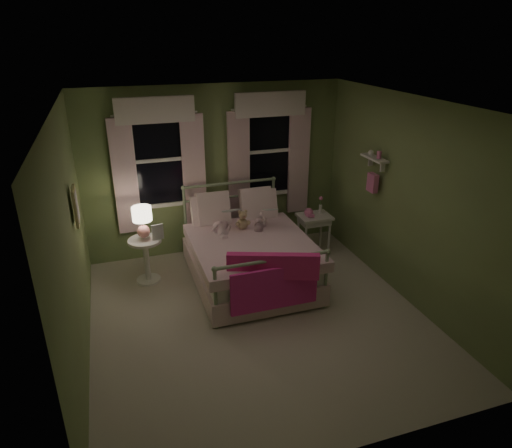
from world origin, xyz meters
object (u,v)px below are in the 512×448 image
object	(u,v)px
child_left	(220,207)
child_right	(258,207)
bed	(248,255)
table_lamp	(142,219)
teddy_bear	(243,221)
nightstand_left	(146,254)
nightstand_right	(314,221)

from	to	relation	value
child_left	child_right	bearing A→B (deg)	-170.41
bed	child_right	bearing A→B (deg)	56.40
bed	child_right	size ratio (longest dim) A/B	2.97
bed	child_right	world-z (taller)	child_right
bed	child_right	xyz separation A→B (m)	(0.28, 0.42, 0.53)
table_lamp	child_left	bearing A→B (deg)	1.42
teddy_bear	nightstand_left	xyz separation A→B (m)	(-1.37, 0.13, -0.37)
child_left	table_lamp	bearing A→B (deg)	11.01
table_lamp	nightstand_left	bearing A→B (deg)	0.00
child_right	nightstand_right	size ratio (longest dim) A/B	1.07
nightstand_right	child_left	bearing A→B (deg)	-178.23
child_right	nightstand_right	world-z (taller)	child_right
bed	nightstand_right	world-z (taller)	bed
child_left	bed	bearing A→B (deg)	133.19
child_right	table_lamp	world-z (taller)	child_right
nightstand_left	table_lamp	world-z (taller)	table_lamp
child_left	nightstand_right	distance (m)	1.57
nightstand_right	teddy_bear	bearing A→B (deg)	-170.49
bed	nightstand_left	world-z (taller)	bed
child_left	nightstand_right	xyz separation A→B (m)	(1.50, 0.05, -0.44)
child_left	nightstand_right	bearing A→B (deg)	-168.63
child_left	child_right	world-z (taller)	child_left
teddy_bear	nightstand_right	world-z (taller)	teddy_bear
bed	nightstand_right	size ratio (longest dim) A/B	3.18
teddy_bear	child_left	bearing A→B (deg)	150.50
child_right	nightstand_right	bearing A→B (deg)	-157.70
bed	nightstand_left	distance (m)	1.43
table_lamp	nightstand_right	xyz separation A→B (m)	(2.60, 0.07, -0.40)
child_left	child_right	distance (m)	0.56
teddy_bear	child_right	bearing A→B (deg)	29.50
table_lamp	nightstand_right	size ratio (longest dim) A/B	0.70
nightstand_left	child_right	bearing A→B (deg)	0.94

